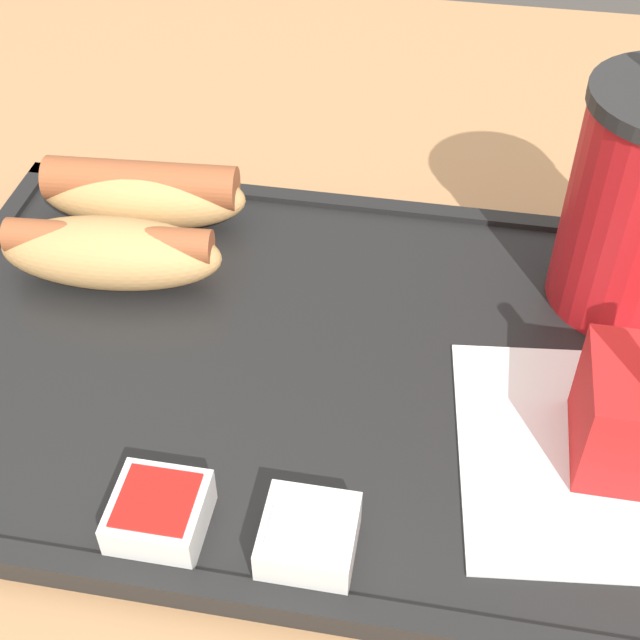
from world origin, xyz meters
The scene contains 6 objects.
food_tray centered at (0.03, 0.02, 0.78)m, with size 0.45×0.29×0.01m.
paper_napkin centered at (0.18, -0.02, 0.79)m, with size 0.18×0.16×0.00m.
hot_dog_far centered at (-0.10, 0.12, 0.81)m, with size 0.13×0.06×0.04m.
hot_dog_near centered at (-0.10, 0.07, 0.81)m, with size 0.13×0.06×0.04m.
sauce_cup_mayo centered at (0.04, -0.09, 0.80)m, with size 0.04×0.04×0.02m.
sauce_cup_ketchup centered at (-0.03, -0.09, 0.80)m, with size 0.04×0.04×0.02m.
Camera 1 is at (0.08, -0.30, 1.13)m, focal length 50.00 mm.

